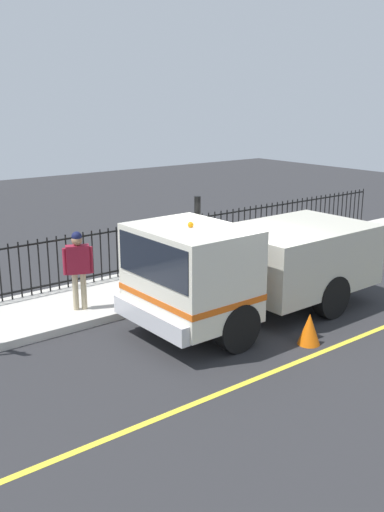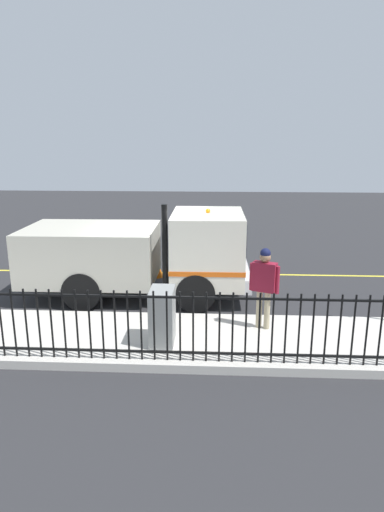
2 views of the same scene
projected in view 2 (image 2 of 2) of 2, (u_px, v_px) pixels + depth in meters
The scene contains 8 objects.
ground_plane at pixel (157, 295), 12.16m from camera, with size 50.08×50.08×0.00m, color #2B2B2D.
sidewalk_slab at pixel (139, 339), 9.30m from camera, with size 2.50×22.76×0.17m, color beige.
lane_marking at pixel (166, 273), 14.17m from camera, with size 0.12×20.49×0.01m, color yellow.
work_truck at pixel (150, 250), 11.79m from camera, with size 2.48×5.91×2.63m.
worker_standing at pixel (264, 280), 9.37m from camera, with size 0.40×0.60×1.76m.
iron_fence at pixel (128, 325), 8.09m from camera, with size 0.04×19.38×1.33m.
utility_cabinet at pixel (162, 316), 8.80m from camera, with size 0.73×0.47×1.11m, color gray.
traffic_cone at pixel (156, 267), 13.71m from camera, with size 0.44×0.44×0.63m, color orange.
Camera 2 is at (11.44, 1.56, 4.10)m, focal length 31.39 mm.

